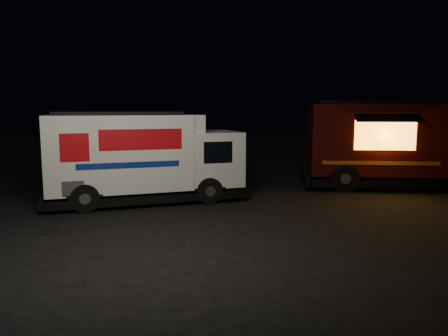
% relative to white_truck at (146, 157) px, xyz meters
% --- Properties ---
extents(ground, '(80.00, 80.00, 0.00)m').
position_rel_white_truck_xyz_m(ground, '(2.42, -2.62, -1.50)').
color(ground, black).
rests_on(ground, ground).
extents(white_truck, '(6.81, 2.99, 2.99)m').
position_rel_white_truck_xyz_m(white_truck, '(0.00, 0.00, 0.00)').
color(white_truck, silver).
rests_on(white_truck, ground).
extents(red_truck, '(7.76, 4.68, 3.40)m').
position_rel_white_truck_xyz_m(red_truck, '(9.75, 0.72, 0.20)').
color(red_truck, '#3D0B0B').
rests_on(red_truck, ground).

